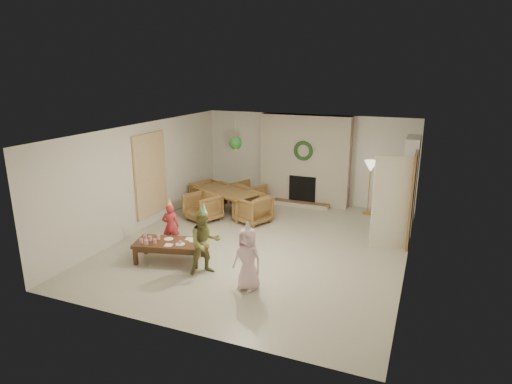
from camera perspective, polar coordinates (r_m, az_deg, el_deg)
The scene contains 56 objects.
floor at distance 9.59m, azimuth 0.76°, elevation -6.84°, with size 7.00×7.00×0.00m, color #B7B29E.
ceiling at distance 8.93m, azimuth 0.82°, elevation 8.13°, with size 7.00×7.00×0.00m, color white.
wall_back at distance 12.42m, azimuth 6.72°, elevation 4.36°, with size 7.00×7.00×0.00m, color silver.
wall_front at distance 6.23m, azimuth -11.15°, elevation -7.59°, with size 7.00×7.00×0.00m, color silver.
wall_left at distance 10.61m, azimuth -14.47°, elevation 2.00°, with size 7.00×7.00×0.00m, color silver.
wall_right at distance 8.60m, azimuth 19.75°, elevation -1.66°, with size 7.00×7.00×0.00m, color silver.
fireplace_mass at distance 12.23m, azimuth 6.46°, elevation 4.19°, with size 2.50×0.40×2.50m, color #581817.
fireplace_hearth at distance 12.20m, azimuth 5.84°, elevation -1.59°, with size 1.60×0.30×0.12m, color #5A3519.
fireplace_firebox at distance 12.25m, azimuth 6.12°, elevation 0.37°, with size 0.75×0.12×0.75m, color black.
fireplace_wreath at distance 11.96m, azimuth 6.20°, elevation 5.40°, with size 0.54×0.54×0.10m, color #194419.
floor_lamp_base at distance 11.91m, azimuth 14.40°, elevation -2.69°, with size 0.27×0.27×0.03m, color gold.
floor_lamp_post at distance 11.72m, azimuth 14.62°, elevation 0.33°, with size 0.03×0.03×1.29m, color gold.
floor_lamp_shade at distance 11.58m, azimuth 14.83°, elevation 3.29°, with size 0.34×0.34×0.29m, color beige.
bookshelf_carcass at distance 10.86m, azimuth 19.50°, elevation 1.08°, with size 0.30×1.00×2.20m, color white.
bookshelf_shelf_a at distance 11.04m, azimuth 19.09°, elevation -2.18°, with size 0.30×0.92×0.03m, color white.
bookshelf_shelf_b at distance 10.93m, azimuth 19.27°, elevation -0.18°, with size 0.30×0.92×0.03m, color white.
bookshelf_shelf_c at distance 10.83m, azimuth 19.46°, elevation 1.86°, with size 0.30×0.92×0.03m, color white.
bookshelf_shelf_d at distance 10.75m, azimuth 19.66°, elevation 3.93°, with size 0.30×0.92×0.03m, color white.
books_row_lower at distance 10.85m, azimuth 19.00°, elevation -1.69°, with size 0.20×0.40×0.24m, color #A21E35.
books_row_mid at distance 10.94m, azimuth 19.25°, elevation 0.60°, with size 0.20×0.44×0.24m, color #245E86.
books_row_upper at distance 10.70m, azimuth 19.39°, elevation 2.42°, with size 0.20×0.36×0.22m, color #BD7D28.
door_frame at distance 9.82m, azimuth 19.77°, elevation -0.95°, with size 0.05×0.86×2.04m, color brown.
door_leaf at distance 9.48m, azimuth 17.35°, elevation -1.44°, with size 0.05×0.80×2.00m, color beige.
curtain_panel at distance 10.75m, azimuth -13.67°, elevation 2.22°, with size 0.06×1.20×2.00m, color beige.
dining_table at distance 11.50m, azimuth -3.84°, elevation -1.29°, with size 1.80×1.01×0.63m, color brown.
dining_chair_near at distance 11.02m, azimuth -6.98°, elevation -1.96°, with size 0.75×0.77×0.70m, color brown.
dining_chair_far at distance 12.00m, azimuth -0.95°, elevation -0.37°, with size 0.75×0.77×0.70m, color brown.
dining_chair_left at distance 12.09m, azimuth -6.27°, elevation -0.34°, with size 0.75×0.77×0.70m, color brown.
dining_chair_right at distance 10.79m, azimuth -0.43°, elevation -2.24°, with size 0.75×0.77×0.70m, color brown.
hanging_plant_cord at distance 10.85m, azimuth -2.72°, elevation 7.62°, with size 0.01×0.01×0.70m, color tan.
hanging_plant_pot at distance 10.91m, azimuth -2.70°, elevation 5.80°, with size 0.16×0.16×0.12m, color #A97136.
hanging_plant_foliage at distance 10.89m, azimuth -2.70°, elevation 6.42°, with size 0.32×0.32×0.32m, color #18491A.
coffee_table_top at distance 8.82m, azimuth -11.31°, elevation -6.57°, with size 1.33×0.67×0.06m, color #4B2F19.
coffee_table_apron at distance 8.85m, azimuth -11.29°, elevation -7.00°, with size 1.23×0.56×0.08m, color #4B2F19.
coffee_leg_fl at distance 8.88m, azimuth -15.54°, elevation -8.15°, with size 0.07×0.07×0.35m, color #4B2F19.
coffee_leg_fr at distance 8.50m, azimuth -7.91°, elevation -8.82°, with size 0.07×0.07×0.35m, color #4B2F19.
coffee_leg_bl at distance 9.34m, azimuth -14.25°, elevation -6.84°, with size 0.07×0.07×0.35m, color #4B2F19.
coffee_leg_br at distance 8.98m, azimuth -6.99°, elevation -7.40°, with size 0.07×0.07×0.35m, color #4B2F19.
cup_a at distance 8.84m, azimuth -14.83°, elevation -6.23°, with size 0.07×0.07×0.09m, color white.
cup_b at distance 9.01m, azimuth -14.34°, elevation -5.75°, with size 0.07×0.07×0.09m, color white.
cup_c at distance 8.75m, azimuth -14.20°, elevation -6.41°, with size 0.07×0.07×0.09m, color white.
cup_d at distance 8.93m, azimuth -13.72°, elevation -5.93°, with size 0.07×0.07×0.09m, color white.
cup_e at distance 8.77m, azimuth -13.13°, elevation -6.29°, with size 0.07×0.07×0.09m, color white.
cup_f at distance 8.95m, azimuth -12.67°, elevation -5.80°, with size 0.07×0.07×0.09m, color white.
plate_a at distance 8.94m, azimuth -11.39°, elevation -6.05°, with size 0.18×0.18×0.01m, color white.
plate_b at distance 8.64m, azimuth -9.92°, elevation -6.73°, with size 0.18×0.18×0.01m, color white.
plate_c at distance 8.77m, azimuth -8.24°, elevation -6.32°, with size 0.18×0.18×0.01m, color white.
food_scoop at distance 8.63m, azimuth -9.93°, elevation -6.49°, with size 0.07×0.07×0.07m, color tan.
napkin_left at distance 8.63m, azimuth -11.39°, elevation -6.84°, with size 0.15×0.15×0.01m, color #FFBBBD.
napkin_right at distance 8.87m, azimuth -8.73°, elevation -6.09°, with size 0.15×0.15×0.01m, color #FFBBBD.
child_red at distance 9.39m, azimuth -11.13°, elevation -4.44°, with size 0.36×0.24×0.98m, color #B2262C.
party_hat_red at distance 9.22m, azimuth -11.30°, elevation -1.34°, with size 0.13×0.13×0.19m, color #DFD14A.
child_plaid at distance 8.12m, azimuth -6.75°, elevation -6.59°, with size 0.60×0.46×1.23m, color olive.
party_hat_plaid at distance 7.90m, azimuth -6.91°, elevation -2.18°, with size 0.14×0.14×0.20m, color #52C06E.
child_pink at distance 7.54m, azimuth -1.10°, elevation -8.75°, with size 0.55×0.36×1.12m, color silver.
party_hat_pink at distance 7.31m, azimuth -1.13°, elevation -4.45°, with size 0.15×0.15×0.20m, color silver.
Camera 1 is at (3.23, -8.24, 3.70)m, focal length 30.50 mm.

